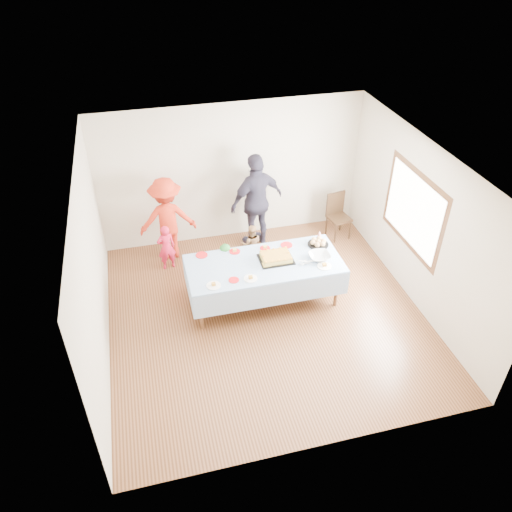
{
  "coord_description": "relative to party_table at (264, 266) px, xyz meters",
  "views": [
    {
      "loc": [
        -1.65,
        -5.85,
        5.56
      ],
      "look_at": [
        -0.09,
        0.3,
        0.98
      ],
      "focal_mm": 35.0,
      "sensor_mm": 36.0,
      "label": 1
    }
  ],
  "objects": [
    {
      "name": "ground",
      "position": [
        -0.06,
        -0.36,
        -0.72
      ],
      "size": [
        5.0,
        5.0,
        0.0
      ],
      "primitive_type": "plane",
      "color": "#4A2B15",
      "rests_on": "ground"
    },
    {
      "name": "room_walls",
      "position": [
        -0.01,
        -0.35,
        1.05
      ],
      "size": [
        5.04,
        5.04,
        2.72
      ],
      "color": "#BFB59C",
      "rests_on": "ground"
    },
    {
      "name": "party_table",
      "position": [
        0.0,
        0.0,
        0.0
      ],
      "size": [
        2.5,
        1.1,
        0.78
      ],
      "color": "brown",
      "rests_on": "ground"
    },
    {
      "name": "birthday_cake",
      "position": [
        0.21,
        0.04,
        0.1
      ],
      "size": [
        0.55,
        0.42,
        0.1
      ],
      "color": "black",
      "rests_on": "party_table"
    },
    {
      "name": "rolls_tray",
      "position": [
        1.01,
        0.27,
        0.1
      ],
      "size": [
        0.36,
        0.36,
        0.11
      ],
      "color": "black",
      "rests_on": "party_table"
    },
    {
      "name": "punch_bowl",
      "position": [
        0.9,
        -0.11,
        0.1
      ],
      "size": [
        0.35,
        0.35,
        0.09
      ],
      "primitive_type": "imported",
      "color": "silver",
      "rests_on": "party_table"
    },
    {
      "name": "party_hat",
      "position": [
        1.09,
        0.43,
        0.14
      ],
      "size": [
        0.11,
        0.11,
        0.18
      ],
      "primitive_type": "cone",
      "color": "silver",
      "rests_on": "party_table"
    },
    {
      "name": "fork_pile",
      "position": [
        0.65,
        -0.17,
        0.09
      ],
      "size": [
        0.24,
        0.18,
        0.07
      ],
      "primitive_type": null,
      "color": "white",
      "rests_on": "party_table"
    },
    {
      "name": "plate_red_far_a",
      "position": [
        -0.94,
        0.45,
        0.06
      ],
      "size": [
        0.2,
        0.2,
        0.01
      ],
      "primitive_type": "cylinder",
      "color": "red",
      "rests_on": "party_table"
    },
    {
      "name": "plate_red_far_b",
      "position": [
        -0.4,
        0.42,
        0.06
      ],
      "size": [
        0.18,
        0.18,
        0.01
      ],
      "primitive_type": "cylinder",
      "color": "red",
      "rests_on": "party_table"
    },
    {
      "name": "plate_red_far_c",
      "position": [
        0.12,
        0.39,
        0.06
      ],
      "size": [
        0.17,
        0.17,
        0.01
      ],
      "primitive_type": "cylinder",
      "color": "red",
      "rests_on": "party_table"
    },
    {
      "name": "plate_red_far_d",
      "position": [
        0.49,
        0.39,
        0.06
      ],
      "size": [
        0.2,
        0.2,
        0.01
      ],
      "primitive_type": "cylinder",
      "color": "red",
      "rests_on": "party_table"
    },
    {
      "name": "plate_red_near",
      "position": [
        -0.57,
        -0.32,
        0.06
      ],
      "size": [
        0.16,
        0.16,
        0.01
      ],
      "primitive_type": "cylinder",
      "color": "red",
      "rests_on": "party_table"
    },
    {
      "name": "plate_white_left",
      "position": [
        -0.89,
        -0.37,
        0.06
      ],
      "size": [
        0.22,
        0.22,
        0.01
      ],
      "primitive_type": "cylinder",
      "color": "white",
      "rests_on": "party_table"
    },
    {
      "name": "plate_white_mid",
      "position": [
        -0.31,
        -0.35,
        0.06
      ],
      "size": [
        0.21,
        0.21,
        0.01
      ],
      "primitive_type": "cylinder",
      "color": "white",
      "rests_on": "party_table"
    },
    {
      "name": "plate_white_right",
      "position": [
        0.9,
        -0.33,
        0.06
      ],
      "size": [
        0.23,
        0.23,
        0.01
      ],
      "primitive_type": "cylinder",
      "color": "white",
      "rests_on": "party_table"
    },
    {
      "name": "dining_chair",
      "position": [
        1.93,
        1.6,
        -0.22
      ],
      "size": [
        0.46,
        0.46,
        0.91
      ],
      "rotation": [
        0.0,
        0.0,
        0.19
      ],
      "color": "black",
      "rests_on": "ground"
    },
    {
      "name": "toddler_left",
      "position": [
        -1.46,
        1.32,
        -0.28
      ],
      "size": [
        0.36,
        0.27,
        0.89
      ],
      "primitive_type": "imported",
      "rotation": [
        0.0,
        0.0,
        3.32
      ],
      "color": "red",
      "rests_on": "ground"
    },
    {
      "name": "toddler_mid",
      "position": [
        -0.53,
        0.55,
        -0.31
      ],
      "size": [
        0.44,
        0.32,
        0.84
      ],
      "primitive_type": "imported",
      "rotation": [
        0.0,
        0.0,
        3.01
      ],
      "color": "#27752C",
      "rests_on": "ground"
    },
    {
      "name": "toddler_right",
      "position": [
        0.06,
        1.12,
        -0.33
      ],
      "size": [
        0.43,
        0.36,
        0.79
      ],
      "primitive_type": "imported",
      "rotation": [
        0.0,
        0.0,
        2.95
      ],
      "color": "#AF8052",
      "rests_on": "ground"
    },
    {
      "name": "adult_left",
      "position": [
        -1.37,
        1.71,
        0.08
      ],
      "size": [
        1.04,
        0.61,
        1.6
      ],
      "primitive_type": "imported",
      "rotation": [
        0.0,
        0.0,
        3.13
      ],
      "color": "red",
      "rests_on": "ground"
    },
    {
      "name": "adult_right",
      "position": [
        0.3,
        1.69,
        0.22
      ],
      "size": [
        1.2,
        0.81,
        1.89
      ],
      "primitive_type": "imported",
      "rotation": [
        0.0,
        0.0,
        3.48
      ],
      "color": "#2F2B3C",
      "rests_on": "ground"
    }
  ]
}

